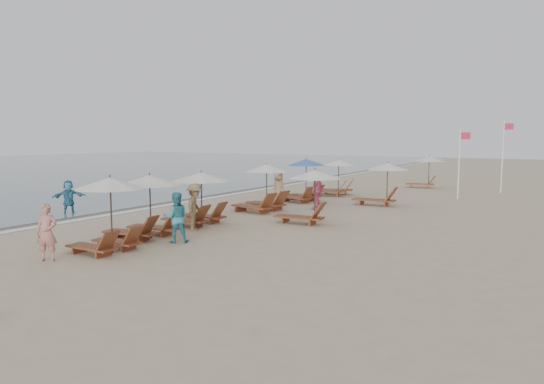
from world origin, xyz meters
The scene contains 20 objects.
ground centered at (0.00, 0.00, 0.00)m, with size 160.00×160.00×0.00m, color tan.
wet_sand_band centered at (-12.50, 10.00, 0.00)m, with size 3.20×140.00×0.01m, color #6B5E4C.
foam_line centered at (-11.20, 10.00, 0.01)m, with size 0.50×140.00×0.02m, color white.
lounger_station_0 centered at (-5.27, -2.24, 1.24)m, with size 2.36×2.15×2.35m.
lounger_station_1 centered at (-5.94, 0.01, 1.10)m, with size 2.64×2.26×2.25m.
lounger_station_2 centered at (-6.08, 3.02, 1.12)m, with size 2.71×2.44×2.16m.
lounger_station_3 centered at (-5.83, 7.51, 1.01)m, with size 2.72×2.39×2.29m.
lounger_station_4 centered at (-5.86, 11.77, 1.10)m, with size 2.61×2.42×2.38m.
lounger_station_5 centered at (-5.56, 15.50, 0.98)m, with size 2.67×2.62×2.22m.
inland_station_0 centered at (-2.34, 5.58, 1.32)m, with size 2.78×2.24×2.22m.
inland_station_1 centered at (-1.58, 12.53, 1.27)m, with size 2.88×2.24×2.22m.
inland_station_2 centered at (-1.90, 23.19, 1.37)m, with size 2.72×2.24×2.22m.
beachgoer_near centered at (-5.89, -3.89, 0.84)m, with size 0.61×0.40×1.67m, color #AE6A5E.
beachgoer_mid_a centered at (-4.43, -0.07, 0.86)m, with size 0.84×0.65×1.72m, color teal.
beachgoer_mid_b centered at (-5.30, 1.94, 0.91)m, with size 1.18×0.68×1.82m, color olive.
beachgoer_far_a centered at (-3.78, 9.44, 0.95)m, with size 1.11×0.46×1.89m, color #D6557D.
beachgoer_far_b centered at (-6.38, 10.08, 0.88)m, with size 0.86×0.56×1.77m, color tan.
waterline_walker centered at (-13.06, 2.11, 0.79)m, with size 1.47×0.47×1.59m, color teal.
flag_pole_near centered at (1.44, 17.45, 2.27)m, with size 0.60×0.08×4.06m.
flag_pole_far centered at (3.20, 22.23, 2.58)m, with size 0.60×0.08×4.67m.
Camera 1 is at (6.83, -12.40, 3.53)m, focal length 32.41 mm.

